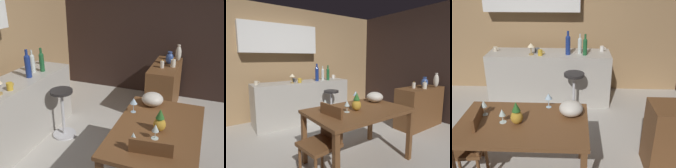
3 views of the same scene
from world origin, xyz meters
TOP-DOWN VIEW (x-y plane):
  - wall_side_right at (2.55, 0.30)m, footprint 0.10×4.40m
  - dining_table at (-0.05, -0.48)m, footprint 1.34×0.86m
  - kitchen_counter at (0.03, 1.50)m, footprint 2.10×0.60m
  - sideboard_cabinet at (1.86, -0.22)m, footprint 1.10×0.44m
  - bar_stool at (0.46, 0.98)m, footprint 0.34×0.34m
  - wine_glass_left at (-0.25, -0.49)m, footprint 0.07×0.07m
  - wine_glass_right at (0.18, -0.15)m, footprint 0.08×0.08m
  - wine_glass_center at (-0.49, -0.35)m, footprint 0.07×0.07m
  - pineapple_centerpiece at (-0.11, -0.50)m, footprint 0.12×0.12m
  - fruit_bowl at (0.44, -0.31)m, footprint 0.25×0.25m
  - wine_bottle_clear at (0.55, 1.48)m, footprint 0.07×0.07m
  - wine_bottle_cobalt at (0.35, 1.41)m, footprint 0.08×0.08m
  - wine_bottle_green at (0.64, 1.39)m, footprint 0.07×0.07m
  - cup_mustard at (-0.10, 1.33)m, footprint 0.11×0.08m
  - cup_white at (0.94, 1.62)m, footprint 0.11×0.07m
  - pillar_candle_tall at (1.68, -0.19)m, footprint 0.06×0.06m
  - pillar_candle_short at (1.79, -0.35)m, footprint 0.08×0.08m
  - vase_ceramic_blue at (1.93, -0.27)m, footprint 0.13×0.13m
  - vase_ceramic_ivory at (2.16, -0.38)m, footprint 0.10×0.10m

SIDE VIEW (x-z plane):
  - bar_stool at x=0.46m, z-range 0.02..0.75m
  - sideboard_cabinet at x=1.86m, z-range 0.00..0.82m
  - kitchen_counter at x=0.03m, z-range 0.00..0.90m
  - dining_table at x=-0.05m, z-range 0.28..1.02m
  - fruit_bowl at x=0.44m, z-range 0.74..0.90m
  - pineapple_centerpiece at x=-0.11m, z-range 0.72..0.96m
  - wine_glass_left at x=-0.25m, z-range 0.77..0.92m
  - wine_glass_center at x=-0.49m, z-range 0.78..0.95m
  - wine_glass_right at x=0.18m, z-range 0.79..0.96m
  - pillar_candle_tall at x=1.68m, z-range 0.81..0.95m
  - pillar_candle_short at x=1.79m, z-range 0.81..0.96m
  - vase_ceramic_blue at x=1.93m, z-range 0.81..1.03m
  - cup_white at x=0.94m, z-range 0.90..0.99m
  - cup_mustard at x=-0.10m, z-range 0.90..1.00m
  - vase_ceramic_ivory at x=2.16m, z-range 0.81..1.11m
  - wine_bottle_clear at x=0.55m, z-range 0.88..1.22m
  - wine_bottle_green at x=0.64m, z-range 0.88..1.23m
  - wine_bottle_cobalt at x=0.35m, z-range 0.88..1.28m
  - wall_side_right at x=2.55m, z-range 0.00..2.60m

